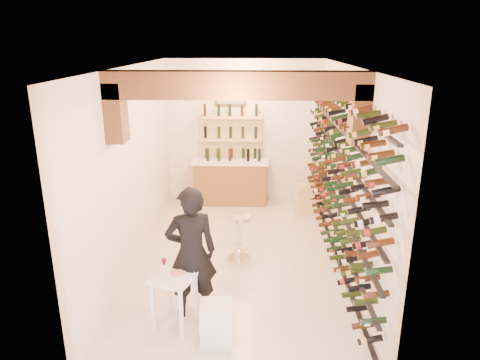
% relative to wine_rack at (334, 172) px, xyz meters
% --- Properties ---
extents(ground, '(6.00, 6.00, 0.00)m').
position_rel_wine_rack_xyz_m(ground, '(-1.53, 0.00, -1.55)').
color(ground, beige).
rests_on(ground, ground).
extents(room_shell, '(3.52, 6.02, 3.21)m').
position_rel_wine_rack_xyz_m(room_shell, '(-1.53, -0.26, 0.70)').
color(room_shell, white).
rests_on(room_shell, ground).
extents(wine_rack, '(0.32, 5.70, 2.56)m').
position_rel_wine_rack_xyz_m(wine_rack, '(0.00, 0.00, 0.00)').
color(wine_rack, black).
rests_on(wine_rack, ground).
extents(back_counter, '(1.70, 0.62, 1.29)m').
position_rel_wine_rack_xyz_m(back_counter, '(-1.83, 2.65, -1.02)').
color(back_counter, brown).
rests_on(back_counter, ground).
extents(back_shelving, '(1.40, 0.31, 2.73)m').
position_rel_wine_rack_xyz_m(back_shelving, '(-1.83, 2.89, -0.38)').
color(back_shelving, '#DFBC7D').
rests_on(back_shelving, ground).
extents(tasting_table, '(0.64, 0.64, 0.89)m').
position_rel_wine_rack_xyz_m(tasting_table, '(-2.30, -1.93, -0.95)').
color(tasting_table, white).
rests_on(tasting_table, ground).
extents(white_stool, '(0.41, 0.41, 0.49)m').
position_rel_wine_rack_xyz_m(white_stool, '(-1.74, -2.20, -1.30)').
color(white_stool, white).
rests_on(white_stool, ground).
extents(person, '(0.76, 0.59, 1.84)m').
position_rel_wine_rack_xyz_m(person, '(-2.10, -1.68, -0.63)').
color(person, black).
rests_on(person, ground).
extents(chrome_barstool, '(0.42, 0.42, 0.80)m').
position_rel_wine_rack_xyz_m(chrome_barstool, '(-1.54, -0.09, -1.08)').
color(chrome_barstool, silver).
rests_on(chrome_barstool, ground).
extents(crate_lower, '(0.58, 0.42, 0.34)m').
position_rel_wine_rack_xyz_m(crate_lower, '(-0.13, 2.14, -1.38)').
color(crate_lower, '#D6BC75').
rests_on(crate_lower, ground).
extents(crate_upper, '(0.50, 0.37, 0.27)m').
position_rel_wine_rack_xyz_m(crate_upper, '(-0.13, 2.14, -1.07)').
color(crate_upper, '#D6BC75').
rests_on(crate_upper, crate_lower).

